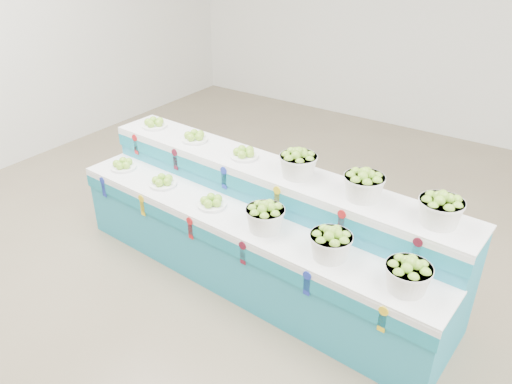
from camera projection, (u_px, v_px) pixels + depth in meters
ground at (318, 364)px, 3.74m from camera, size 10.00×10.00×0.00m
display_stand at (256, 228)px, 4.44m from camera, size 3.68×1.17×1.02m
plate_lower_left at (123, 164)px, 4.97m from camera, size 0.27×0.27×0.10m
plate_lower_mid at (163, 181)px, 4.66m from camera, size 0.27×0.27×0.10m
plate_lower_right at (212, 201)px, 4.32m from camera, size 0.27×0.27×0.10m
basket_lower_left at (265, 217)px, 3.98m from camera, size 0.34×0.34×0.23m
basket_lower_mid at (331, 243)px, 3.66m from camera, size 0.34×0.34×0.23m
basket_lower_right at (408, 275)px, 3.33m from camera, size 0.34×0.34×0.23m
plate_upper_left at (154, 122)px, 5.13m from camera, size 0.27×0.27×0.10m
plate_upper_mid at (195, 136)px, 4.82m from camera, size 0.27×0.27×0.10m
plate_upper_right at (244, 152)px, 4.49m from camera, size 0.27×0.27×0.10m
basket_upper_left at (298, 163)px, 4.14m from camera, size 0.34×0.34×0.23m
basket_upper_mid at (364, 184)px, 3.82m from camera, size 0.34×0.34×0.23m
basket_upper_right at (441, 209)px, 3.50m from camera, size 0.34×0.34×0.23m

